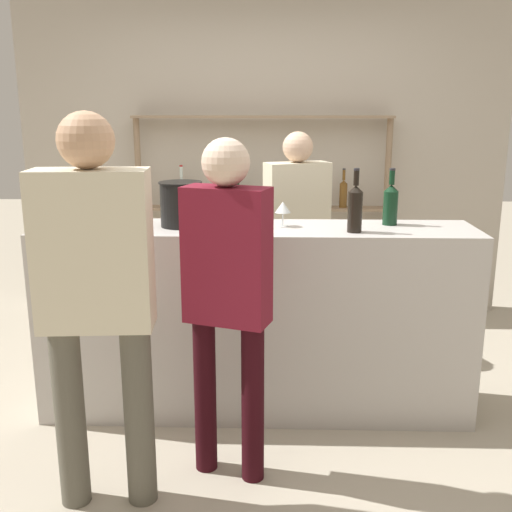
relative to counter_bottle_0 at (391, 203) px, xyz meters
The scene contains 12 objects.
ground_plane 1.43m from the counter_bottle_0, behind, with size 16.00×16.00×0.00m, color #B2A893.
bar_counter 1.01m from the counter_bottle_0, behind, with size 2.43×0.50×1.09m, color #B7B2AD.
back_wall 1.91m from the counter_bottle_0, 113.23° to the left, with size 4.03×0.12×2.80m, color #B2A899.
back_shelf 1.75m from the counter_bottle_0, 115.68° to the left, with size 2.09×0.18×1.67m.
counter_bottle_0 is the anchor object (origin of this frame).
counter_bottle_1 1.63m from the counter_bottle_0, behind, with size 0.08×0.08×0.31m.
counter_bottle_2 0.31m from the counter_bottle_0, 136.88° to the right, with size 0.08×0.08×0.34m.
wine_glass 0.61m from the counter_bottle_0, behind, with size 0.09×0.09×0.14m.
ice_bucket 1.17m from the counter_bottle_0, behind, with size 0.24×0.24×0.25m.
customer_center 1.18m from the counter_bottle_0, 138.57° to the right, with size 0.42×0.28×1.61m.
server_behind_counter 0.95m from the counter_bottle_0, 123.26° to the left, with size 0.47×0.33×1.58m.
customer_left 1.72m from the counter_bottle_0, 144.64° to the right, with size 0.48×0.24×1.73m.
Camera 1 is at (0.10, -3.24, 1.74)m, focal length 42.00 mm.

